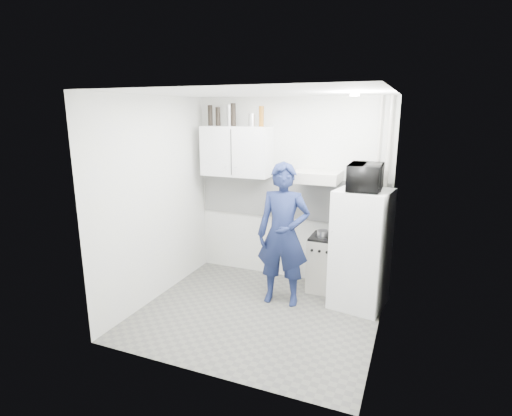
% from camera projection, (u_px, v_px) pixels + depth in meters
% --- Properties ---
extents(floor, '(2.80, 2.80, 0.00)m').
position_uv_depth(floor, '(257.00, 314.00, 4.87)').
color(floor, '#5C5C53').
rests_on(floor, ground).
extents(ceiling, '(2.80, 2.80, 0.00)m').
position_uv_depth(ceiling, '(257.00, 92.00, 4.25)').
color(ceiling, white).
rests_on(ceiling, wall_back).
extents(wall_back, '(2.80, 0.00, 2.80)m').
position_uv_depth(wall_back, '(290.00, 191.00, 5.69)').
color(wall_back, silver).
rests_on(wall_back, floor).
extents(wall_left, '(0.00, 2.60, 2.60)m').
position_uv_depth(wall_left, '(155.00, 200.00, 5.08)').
color(wall_left, silver).
rests_on(wall_left, floor).
extents(wall_right, '(0.00, 2.60, 2.60)m').
position_uv_depth(wall_right, '(384.00, 223.00, 4.05)').
color(wall_right, silver).
rests_on(wall_right, floor).
extents(person, '(0.70, 0.50, 1.81)m').
position_uv_depth(person, '(283.00, 235.00, 4.98)').
color(person, '#161F46').
rests_on(person, floor).
extents(stove, '(0.46, 0.46, 0.74)m').
position_uv_depth(stove, '(326.00, 264.00, 5.45)').
color(stove, beige).
rests_on(stove, floor).
extents(fridge, '(0.71, 0.71, 1.49)m').
position_uv_depth(fridge, '(361.00, 249.00, 4.93)').
color(fridge, white).
rests_on(fridge, floor).
extents(stove_top, '(0.45, 0.45, 0.03)m').
position_uv_depth(stove_top, '(328.00, 237.00, 5.36)').
color(stove_top, black).
rests_on(stove_top, stove).
extents(saucepan, '(0.16, 0.16, 0.09)m').
position_uv_depth(saucepan, '(323.00, 234.00, 5.33)').
color(saucepan, silver).
rests_on(saucepan, stove_top).
extents(microwave, '(0.57, 0.39, 0.31)m').
position_uv_depth(microwave, '(366.00, 177.00, 4.71)').
color(microwave, black).
rests_on(microwave, fridge).
extents(bottle_a, '(0.07, 0.07, 0.29)m').
position_uv_depth(bottle_a, '(210.00, 116.00, 5.71)').
color(bottle_a, black).
rests_on(bottle_a, upper_cabinet).
extents(bottle_b, '(0.07, 0.07, 0.26)m').
position_uv_depth(bottle_b, '(218.00, 117.00, 5.67)').
color(bottle_b, black).
rests_on(bottle_b, upper_cabinet).
extents(bottle_c, '(0.07, 0.07, 0.29)m').
position_uv_depth(bottle_c, '(229.00, 116.00, 5.60)').
color(bottle_c, silver).
rests_on(bottle_c, upper_cabinet).
extents(bottle_d, '(0.07, 0.07, 0.31)m').
position_uv_depth(bottle_d, '(233.00, 115.00, 5.57)').
color(bottle_d, black).
rests_on(bottle_d, upper_cabinet).
extents(canister_b, '(0.09, 0.09, 0.17)m').
position_uv_depth(canister_b, '(252.00, 120.00, 5.48)').
color(canister_b, silver).
rests_on(canister_b, upper_cabinet).
extents(bottle_e, '(0.07, 0.07, 0.27)m').
position_uv_depth(bottle_e, '(261.00, 116.00, 5.42)').
color(bottle_e, brown).
rests_on(bottle_e, upper_cabinet).
extents(upper_cabinet, '(1.00, 0.35, 0.70)m').
position_uv_depth(upper_cabinet, '(237.00, 151.00, 5.67)').
color(upper_cabinet, white).
rests_on(upper_cabinet, wall_back).
extents(range_hood, '(0.60, 0.50, 0.14)m').
position_uv_depth(range_hood, '(317.00, 177.00, 5.23)').
color(range_hood, beige).
rests_on(range_hood, wall_back).
extents(backsplash, '(2.74, 0.03, 0.60)m').
position_uv_depth(backsplash, '(289.00, 198.00, 5.70)').
color(backsplash, white).
rests_on(backsplash, wall_back).
extents(pipe_a, '(0.05, 0.05, 2.60)m').
position_uv_depth(pipe_a, '(384.00, 199.00, 5.13)').
color(pipe_a, beige).
rests_on(pipe_a, floor).
extents(pipe_b, '(0.04, 0.04, 2.60)m').
position_uv_depth(pipe_b, '(375.00, 199.00, 5.18)').
color(pipe_b, beige).
rests_on(pipe_b, floor).
extents(ceiling_spot_fixture, '(0.10, 0.10, 0.02)m').
position_uv_depth(ceiling_spot_fixture, '(355.00, 95.00, 4.07)').
color(ceiling_spot_fixture, white).
rests_on(ceiling_spot_fixture, ceiling).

